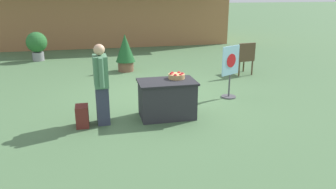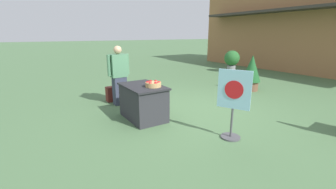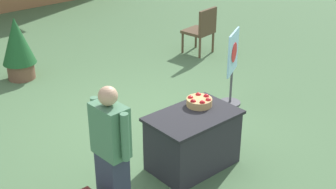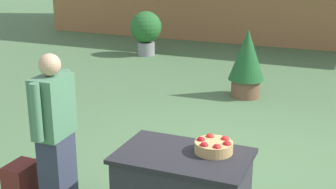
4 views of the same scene
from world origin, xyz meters
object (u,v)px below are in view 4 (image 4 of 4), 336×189
(person_visitor, at_px, (55,132))
(potted_plant_near_right, at_px, (146,29))
(apple_basket, at_px, (214,146))
(potted_plant_far_right, at_px, (247,61))
(backpack, at_px, (22,183))

(person_visitor, relative_size, potted_plant_near_right, 1.47)
(apple_basket, xyz_separation_m, potted_plant_far_right, (-0.67, 4.14, -0.19))
(apple_basket, relative_size, potted_plant_near_right, 0.32)
(apple_basket, distance_m, person_visitor, 1.57)
(apple_basket, height_order, backpack, apple_basket)
(potted_plant_far_right, bearing_deg, person_visitor, -101.50)
(person_visitor, bearing_deg, backpack, -171.21)
(backpack, bearing_deg, potted_plant_far_right, 73.79)
(apple_basket, distance_m, backpack, 2.07)
(person_visitor, height_order, backpack, person_visitor)
(potted_plant_far_right, bearing_deg, backpack, -106.21)
(backpack, height_order, potted_plant_far_right, potted_plant_far_right)
(backpack, xyz_separation_m, potted_plant_near_right, (-1.77, 6.81, 0.43))
(apple_basket, distance_m, potted_plant_near_right, 7.52)
(person_visitor, relative_size, backpack, 3.77)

